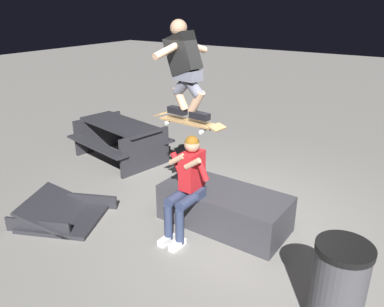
{
  "coord_description": "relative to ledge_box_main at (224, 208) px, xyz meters",
  "views": [
    {
      "loc": [
        -2.08,
        4.16,
        2.9
      ],
      "look_at": [
        0.38,
        0.45,
        1.12
      ],
      "focal_mm": 35.46,
      "sensor_mm": 36.0,
      "label": 1
    }
  ],
  "objects": [
    {
      "name": "ground_plane",
      "position": [
        -0.08,
        -0.1,
        -0.26
      ],
      "size": [
        40.0,
        40.0,
        0.0
      ],
      "primitive_type": "plane",
      "color": "gray"
    },
    {
      "name": "ledge_box_main",
      "position": [
        0.0,
        0.0,
        0.0
      ],
      "size": [
        1.77,
        0.86,
        0.52
      ],
      "primitive_type": "cube",
      "rotation": [
        0.0,
        0.0,
        -0.03
      ],
      "color": "#38383D",
      "rests_on": "ground"
    },
    {
      "name": "person_sitting_on_ledge",
      "position": [
        0.3,
        0.46,
        0.5
      ],
      "size": [
        0.59,
        0.76,
        1.35
      ],
      "color": "#2D3856",
      "rests_on": "ground"
    },
    {
      "name": "skateboard",
      "position": [
        0.35,
        0.36,
        1.27
      ],
      "size": [
        1.04,
        0.32,
        0.13
      ],
      "color": "#AD8451"
    },
    {
      "name": "skater_airborne",
      "position": [
        0.41,
        0.35,
        1.96
      ],
      "size": [
        0.63,
        0.89,
        1.12
      ],
      "color": "black"
    },
    {
      "name": "kicker_ramp",
      "position": [
        1.96,
        1.14,
        -0.19
      ],
      "size": [
        1.32,
        1.28,
        0.43
      ],
      "color": "#28282D",
      "rests_on": "ground"
    },
    {
      "name": "picnic_table_back",
      "position": [
        2.86,
        -0.98,
        0.24
      ],
      "size": [
        1.93,
        1.64,
        0.75
      ],
      "color": "#28282D",
      "rests_on": "ground"
    },
    {
      "name": "trash_bin",
      "position": [
        -1.74,
        0.98,
        0.2
      ],
      "size": [
        0.52,
        0.52,
        0.9
      ],
      "color": "#47474C",
      "rests_on": "ground"
    }
  ]
}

